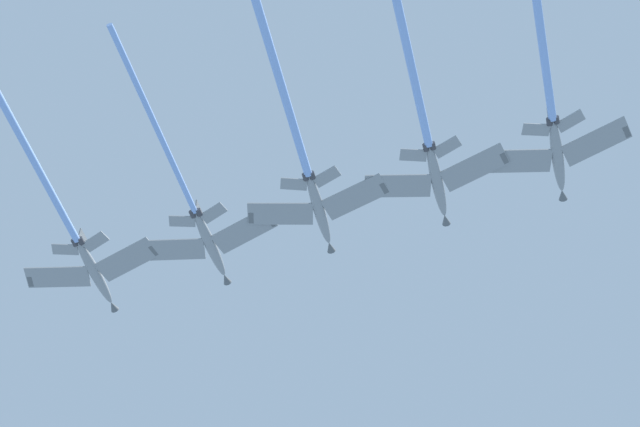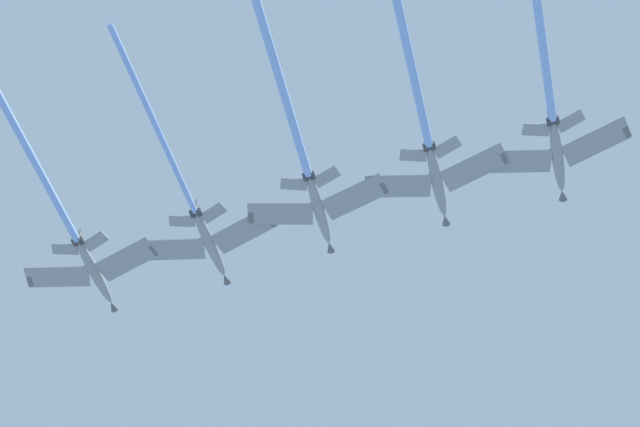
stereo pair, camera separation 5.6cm
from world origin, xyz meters
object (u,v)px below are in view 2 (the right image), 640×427
object	(u,v)px
jet_far_left	(74,233)
jet_inner_left	(196,213)
jet_centre	(300,146)
jet_far_right	(551,109)
jet_inner_right	(425,129)

from	to	relation	value
jet_far_left	jet_inner_left	world-z (taller)	jet_inner_left
jet_far_left	jet_inner_left	bearing A→B (deg)	-61.05
jet_far_left	jet_centre	xyz separation A→B (m)	(9.16, -32.98, -1.09)
jet_inner_left	jet_centre	size ratio (longest dim) A/B	0.91
jet_inner_left	jet_centre	xyz separation A→B (m)	(0.76, -17.80, -1.41)
jet_far_left	jet_far_right	size ratio (longest dim) A/B	1.04
jet_centre	jet_inner_right	xyz separation A→B (m)	(8.49, -14.20, 0.47)
jet_inner_left	jet_far_right	xyz separation A→B (m)	(17.45, -46.28, -0.41)
jet_far_left	jet_centre	size ratio (longest dim) A/B	0.88
jet_inner_left	jet_far_right	bearing A→B (deg)	-69.33
jet_inner_left	jet_inner_right	size ratio (longest dim) A/B	1.01
jet_inner_right	jet_far_right	xyz separation A→B (m)	(8.20, -14.28, 0.53)
jet_inner_left	jet_centre	distance (m)	17.88
jet_far_right	jet_far_left	bearing A→B (deg)	112.81
jet_inner_left	jet_centre	world-z (taller)	jet_inner_left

